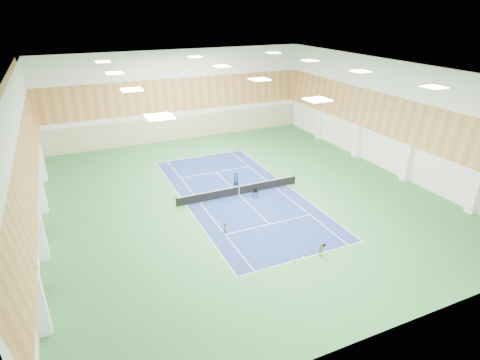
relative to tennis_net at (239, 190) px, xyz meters
name	(u,v)px	position (x,y,z in m)	size (l,w,h in m)	color
ground	(239,195)	(0.00, 0.00, -0.55)	(40.00, 40.00, 0.00)	#2F6E38
room_shell	(239,137)	(0.00, 0.00, 5.45)	(36.00, 40.00, 12.00)	white
wood_cladding	(239,116)	(0.00, 0.00, 7.45)	(36.00, 40.00, 8.00)	#C58449
ceiling_light_grid	(239,72)	(0.00, 0.00, 11.37)	(21.40, 25.40, 0.06)	white
court_surface	(239,195)	(0.00, 0.00, -0.55)	(10.97, 23.77, 0.01)	navy
tennis_balls_scatter	(239,194)	(0.00, 0.00, -0.50)	(10.57, 22.77, 0.07)	#D1F329
tennis_net	(239,190)	(0.00, 0.00, 0.00)	(12.80, 0.10, 1.10)	black
back_curtain	(181,128)	(0.00, 19.75, 1.05)	(35.40, 0.16, 3.20)	#C6B793
door_left_a	(38,278)	(-17.92, -8.00, 0.55)	(0.08, 1.80, 2.20)	#593319
door_left_b	(39,222)	(-17.92, 0.00, 0.55)	(0.08, 1.80, 2.20)	#593319
coach	(236,180)	(0.29, 1.49, 0.37)	(0.67, 0.44, 1.84)	navy
child_court	(226,228)	(-3.98, -6.16, -0.05)	(0.48, 0.38, 1.00)	gray
child_apron	(321,250)	(1.26, -12.15, 0.00)	(0.64, 0.27, 1.09)	tan
ball_cart	(255,193)	(1.27, -1.06, -0.15)	(0.46, 0.46, 0.80)	black
cone_svc_a	(227,231)	(-3.79, -6.04, -0.45)	(0.19, 0.19, 0.21)	#E5570C
cone_svc_b	(263,228)	(-0.84, -6.85, -0.42)	(0.23, 0.23, 0.25)	#DB610B
cone_svc_c	(279,218)	(1.19, -5.88, -0.46)	(0.17, 0.17, 0.19)	red
cone_svc_d	(307,212)	(4.08, -5.97, -0.43)	(0.21, 0.21, 0.24)	#E0460B
cone_base_a	(258,265)	(-3.61, -11.38, -0.45)	(0.18, 0.18, 0.20)	#DF4F0B
cone_base_b	(295,261)	(-0.95, -12.09, -0.43)	(0.23, 0.23, 0.25)	#D8580B
cone_base_c	(321,256)	(1.22, -12.25, -0.45)	(0.19, 0.19, 0.21)	#FC530D
cone_base_d	(345,243)	(3.96, -11.58, -0.44)	(0.20, 0.20, 0.22)	#DF540B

